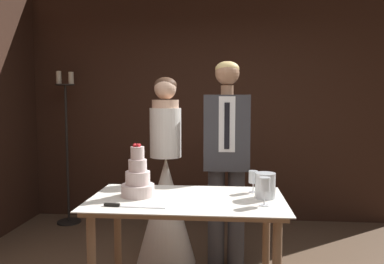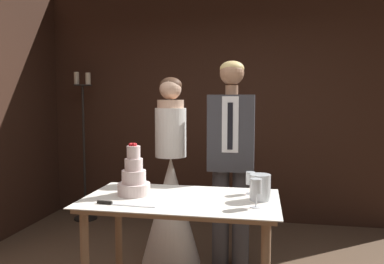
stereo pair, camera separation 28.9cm
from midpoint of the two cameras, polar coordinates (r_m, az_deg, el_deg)
The scene contains 10 objects.
wall_back at distance 4.66m, azimuth 6.20°, elevation 4.41°, with size 4.61×0.12×2.90m, color #382116.
cake_table at distance 2.60m, azimuth 1.57°, elevation -12.36°, with size 1.32×0.75×0.82m.
tiered_cake at distance 2.64m, azimuth -5.75°, elevation -7.08°, with size 0.23×0.23×0.37m.
cake_knife at distance 2.43m, azimuth -8.37°, elevation -10.78°, with size 0.39×0.04×0.02m.
wine_glass_near at distance 2.71m, azimuth 11.96°, elevation -7.10°, with size 0.07×0.07×0.16m.
wine_glass_middle at distance 2.38m, azimuth 13.24°, elevation -8.28°, with size 0.07×0.07×0.18m.
hurricane_candle at distance 2.57m, azimuth 13.57°, elevation -8.30°, with size 0.14×0.14×0.17m.
bride at distance 3.44m, azimuth -0.80°, elevation -9.74°, with size 0.54×0.54×1.69m.
groom at distance 3.30m, azimuth 8.50°, elevation -3.28°, with size 0.40×0.25×1.82m.
candle_stand at distance 4.76m, azimuth -14.49°, elevation -2.66°, with size 0.28×0.28×1.83m.
Camera 2 is at (0.51, -2.11, 1.48)m, focal length 35.00 mm.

